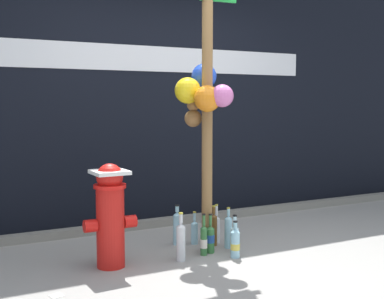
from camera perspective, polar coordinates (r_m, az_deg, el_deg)
The scene contains 17 objects.
ground_plane at distance 4.24m, azimuth 6.04°, elevation -12.69°, with size 14.00×14.00×0.00m, color gray.
building_wall at distance 5.69m, azimuth -4.17°, elevation 10.17°, with size 10.00×0.21×3.59m.
curb_strip at distance 5.45m, azimuth -2.39°, elevation -8.15°, with size 8.00×0.12×0.08m, color slate.
memorial_post at distance 4.37m, azimuth 1.42°, elevation 8.07°, with size 0.55×0.61×2.57m.
fire_hydrant at distance 4.05m, azimuth -9.32°, elevation -7.17°, with size 0.43×0.28×0.83m.
bottle_0 at distance 4.71m, azimuth 0.29°, elevation -9.33°, with size 0.06×0.06×0.31m.
bottle_1 at distance 4.65m, azimuth 2.49°, elevation -9.00°, with size 0.06×0.06×0.37m.
bottle_2 at distance 4.76m, azimuth 2.80°, elevation -8.92°, with size 0.07×0.07×0.36m.
bottle_3 at distance 4.44m, azimuth 2.10°, elevation -10.08°, with size 0.07×0.07×0.35m.
bottle_4 at distance 4.37m, azimuth 1.36°, elevation -10.27°, with size 0.06×0.06×0.36m.
bottle_5 at distance 4.68m, azimuth -1.70°, elevation -8.87°, with size 0.08×0.08×0.38m.
bottle_6 at distance 4.21m, azimuth -1.27°, elevation -10.38°, with size 0.08×0.08×0.41m.
bottle_7 at distance 4.33m, azimuth 4.97°, elevation -10.58°, with size 0.08×0.08×0.32m.
bottle_8 at distance 4.48m, azimuth 4.89°, elevation -10.03°, with size 0.08×0.08×0.33m.
bottle_9 at distance 4.59m, azimuth 4.17°, elevation -9.26°, with size 0.07×0.07×0.37m.
litter_0 at distance 5.60m, azimuth -0.33°, elevation -8.17°, with size 0.08×0.11×0.01m, color tan.
litter_2 at distance 3.66m, azimuth -15.21°, elevation -15.77°, with size 0.08×0.08×0.01m, color silver.
Camera 1 is at (-2.22, -3.37, 1.31)m, focal length 46.74 mm.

